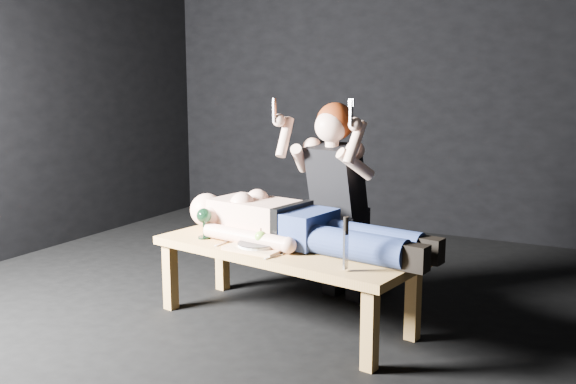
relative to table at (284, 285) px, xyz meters
The scene contains 13 objects.
ground 0.23m from the table, 101.70° to the left, with size 5.00×5.00×0.00m, color black.
back_wall 2.83m from the table, 90.13° to the left, with size 5.00×5.00×0.00m, color black.
table is the anchor object (origin of this frame).
lying_man 0.37m from the table, 51.67° to the left, with size 1.56×0.47×0.27m, color #DDAC93, non-canonical shape.
kneeling_woman 0.69m from the table, 76.37° to the left, with size 0.68×0.76×1.27m, color black, non-canonical shape.
serving_tray 0.28m from the table, 128.30° to the right, with size 0.32×0.23×0.02m, color tan.
plate 0.30m from the table, 128.30° to the right, with size 0.21×0.21×0.02m, color white.
apple 0.33m from the table, 124.63° to the right, with size 0.07×0.07×0.07m, color #6CAA32.
goblet 0.59m from the table, behind, with size 0.09×0.09×0.18m, color black, non-canonical shape.
fork_flat 0.42m from the table, 162.92° to the right, with size 0.01×0.16×0.01m, color #B2B2B7.
knife_flat 0.31m from the table, 74.45° to the right, with size 0.01×0.16×0.01m, color #B2B2B7.
spoon_flat 0.25m from the table, 70.81° to the right, with size 0.01×0.16×0.01m, color #B2B2B7.
carving_knife 0.66m from the table, 29.61° to the right, with size 0.03×0.04×0.27m, color #B2B2B7, non-canonical shape.
Camera 1 is at (1.59, -3.03, 1.35)m, focal length 39.12 mm.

